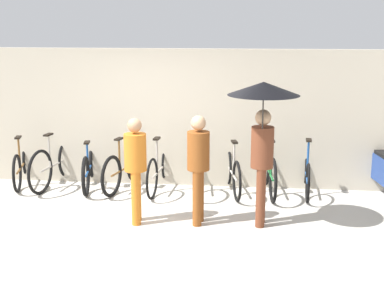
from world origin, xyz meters
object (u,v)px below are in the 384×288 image
(parked_bicycle_1, at_px, (55,163))
(parked_bicycle_2, at_px, (89,167))
(parked_bicycle_0, at_px, (22,165))
(parked_bicycle_6, at_px, (232,172))
(parked_bicycle_7, at_px, (269,171))
(pedestrian_leading, at_px, (135,163))
(pedestrian_center, at_px, (198,162))
(parked_bicycle_4, at_px, (160,169))
(parked_bicycle_5, at_px, (196,168))
(parked_bicycle_8, at_px, (307,173))
(parked_bicycle_3, at_px, (124,168))
(pedestrian_trailing, at_px, (263,115))

(parked_bicycle_1, height_order, parked_bicycle_2, parked_bicycle_2)
(parked_bicycle_0, height_order, parked_bicycle_6, parked_bicycle_6)
(parked_bicycle_7, distance_m, pedestrian_leading, 2.57)
(parked_bicycle_0, bearing_deg, parked_bicycle_1, -105.51)
(parked_bicycle_6, xyz_separation_m, pedestrian_center, (-0.44, -1.51, 0.56))
(parked_bicycle_6, relative_size, pedestrian_leading, 1.04)
(parked_bicycle_4, height_order, parked_bicycle_5, parked_bicycle_5)
(parked_bicycle_8, bearing_deg, parked_bicycle_0, 93.22)
(parked_bicycle_3, bearing_deg, pedestrian_trailing, -111.16)
(parked_bicycle_0, height_order, parked_bicycle_5, parked_bicycle_5)
(parked_bicycle_7, relative_size, parked_bicycle_8, 1.06)
(parked_bicycle_0, height_order, parked_bicycle_8, parked_bicycle_8)
(parked_bicycle_1, distance_m, parked_bicycle_8, 4.41)
(parked_bicycle_5, bearing_deg, parked_bicycle_6, -103.68)
(parked_bicycle_2, bearing_deg, parked_bicycle_6, -100.58)
(parked_bicycle_5, distance_m, parked_bicycle_6, 0.64)
(parked_bicycle_4, height_order, pedestrian_leading, pedestrian_leading)
(parked_bicycle_2, distance_m, parked_bicycle_5, 1.89)
(parked_bicycle_2, relative_size, pedestrian_leading, 1.08)
(parked_bicycle_6, height_order, pedestrian_trailing, pedestrian_trailing)
(parked_bicycle_1, xyz_separation_m, parked_bicycle_4, (1.89, -0.03, -0.03))
(parked_bicycle_0, xyz_separation_m, parked_bicycle_3, (1.89, -0.07, 0.02))
(parked_bicycle_1, height_order, pedestrian_center, pedestrian_center)
(parked_bicycle_5, height_order, parked_bicycle_7, parked_bicycle_5)
(parked_bicycle_8, bearing_deg, parked_bicycle_2, 93.86)
(pedestrian_trailing, bearing_deg, parked_bicycle_5, -52.37)
(parked_bicycle_6, height_order, parked_bicycle_7, parked_bicycle_6)
(parked_bicycle_6, height_order, parked_bicycle_8, parked_bicycle_6)
(parked_bicycle_2, bearing_deg, parked_bicycle_5, -98.20)
(parked_bicycle_1, height_order, parked_bicycle_8, parked_bicycle_1)
(parked_bicycle_1, xyz_separation_m, parked_bicycle_5, (2.52, 0.02, -0.01))
(parked_bicycle_0, distance_m, parked_bicycle_1, 0.63)
(parked_bicycle_1, relative_size, pedestrian_center, 1.11)
(parked_bicycle_3, relative_size, parked_bicycle_8, 1.02)
(parked_bicycle_1, xyz_separation_m, parked_bicycle_3, (1.26, -0.05, -0.03))
(parked_bicycle_3, xyz_separation_m, pedestrian_leading, (0.55, -1.59, 0.53))
(parked_bicycle_5, relative_size, pedestrian_center, 1.09)
(parked_bicycle_3, relative_size, parked_bicycle_4, 0.93)
(pedestrian_leading, bearing_deg, parked_bicycle_5, -121.25)
(parked_bicycle_1, relative_size, parked_bicycle_5, 1.02)
(parked_bicycle_3, height_order, pedestrian_trailing, pedestrian_trailing)
(parked_bicycle_3, xyz_separation_m, parked_bicycle_7, (2.52, -0.01, 0.02))
(parked_bicycle_3, bearing_deg, parked_bicycle_2, 100.87)
(parked_bicycle_6, xyz_separation_m, parked_bicycle_7, (0.63, 0.01, 0.02))
(parked_bicycle_4, distance_m, pedestrian_center, 1.84)
(parked_bicycle_0, bearing_deg, parked_bicycle_7, -104.61)
(parked_bicycle_5, distance_m, pedestrian_center, 1.70)
(parked_bicycle_3, bearing_deg, parked_bicycle_7, -77.42)
(parked_bicycle_3, bearing_deg, parked_bicycle_5, -74.00)
(parked_bicycle_1, relative_size, pedestrian_leading, 1.14)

